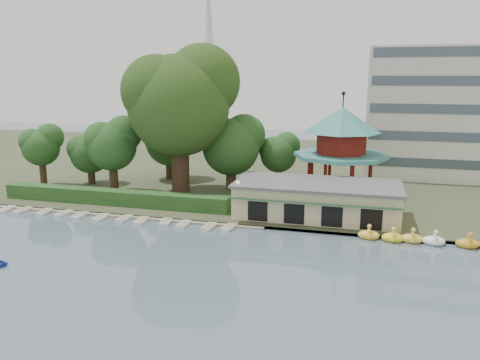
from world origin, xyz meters
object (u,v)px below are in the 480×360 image
(pavilion, at_px, (341,143))
(big_tree, at_px, (180,98))
(dock, at_px, (123,215))
(boathouse, at_px, (317,199))

(pavilion, distance_m, big_tree, 21.93)
(dock, height_order, pavilion, pavilion)
(dock, xyz_separation_m, big_tree, (3.18, 11.02, 13.12))
(dock, xyz_separation_m, boathouse, (22.00, 4.77, 2.25))
(pavilion, bearing_deg, big_tree, -169.70)
(boathouse, relative_size, big_tree, 0.93)
(dock, xyz_separation_m, pavilion, (24.00, 14.80, 7.36))
(boathouse, xyz_separation_m, pavilion, (2.00, 10.03, 5.11))
(boathouse, bearing_deg, dock, -167.76)
(pavilion, bearing_deg, dock, -148.34)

